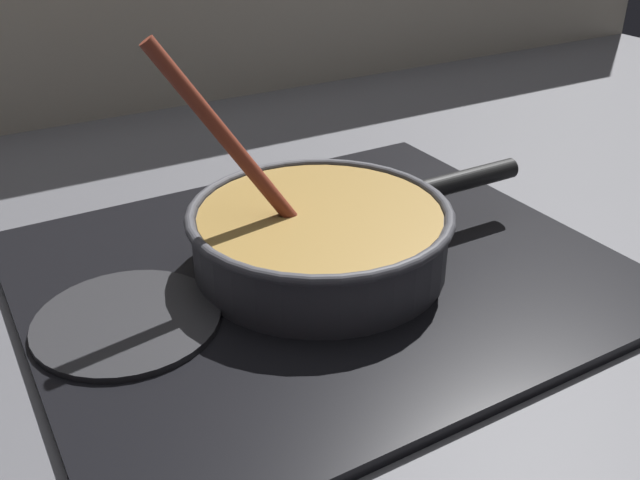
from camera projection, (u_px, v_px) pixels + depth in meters
name	position (u px, v px, depth m)	size (l,w,h in m)	color
ground	(415.00, 407.00, 0.57)	(2.40, 1.60, 0.04)	#4C4C51
hob_plate	(320.00, 271.00, 0.71)	(0.56, 0.48, 0.01)	black
burner_ring	(320.00, 263.00, 0.70)	(0.20, 0.20, 0.01)	#592D0C
spare_burner	(127.00, 321.00, 0.61)	(0.16, 0.16, 0.01)	#262628
cooking_pan	(321.00, 235.00, 0.69)	(0.39, 0.26, 0.23)	#38383D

